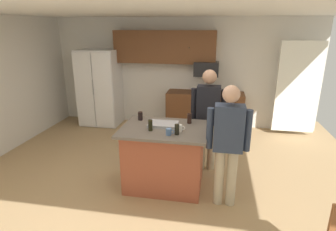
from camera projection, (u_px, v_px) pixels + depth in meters
floor at (158, 178)px, 4.53m from camera, size 7.04×7.04×0.00m
ceiling at (156, 9)px, 3.73m from camera, size 7.04×7.04×0.00m
back_wall at (182, 73)px, 6.75m from camera, size 6.40×0.10×2.60m
french_door_window_panel at (298, 88)px, 5.99m from camera, size 0.90×0.06×2.00m
cabinet_run_upper at (165, 47)px, 6.44m from camera, size 2.40×0.38×0.75m
cabinet_run_lower at (205, 111)px, 6.61m from camera, size 1.80×0.63×0.90m
refrigerator at (100, 88)px, 6.82m from camera, size 0.95×0.76×1.86m
microwave_over_range at (206, 69)px, 6.32m from camera, size 0.56×0.40×0.32m
kitchen_island at (164, 157)px, 4.18m from camera, size 1.27×0.95×0.96m
person_guest_left at (228, 139)px, 3.58m from camera, size 0.57×0.22×1.69m
person_host_foreground at (208, 114)px, 4.52m from camera, size 0.57×0.23×1.73m
glass_dark_ale at (189, 118)px, 4.20m from camera, size 0.07×0.07×0.16m
glass_short_whisky at (177, 129)px, 3.76m from camera, size 0.06×0.06×0.15m
mug_ceramic_white at (180, 128)px, 3.87m from camera, size 0.12×0.08×0.10m
tumbler_amber at (140, 116)px, 4.35m from camera, size 0.07×0.07×0.13m
glass_stout_tall at (150, 125)px, 3.90m from camera, size 0.06×0.06×0.16m
mug_blue_stoneware at (169, 132)px, 3.75m from camera, size 0.12×0.08×0.09m
serving_tray at (163, 124)px, 4.12m from camera, size 0.44×0.30×0.04m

